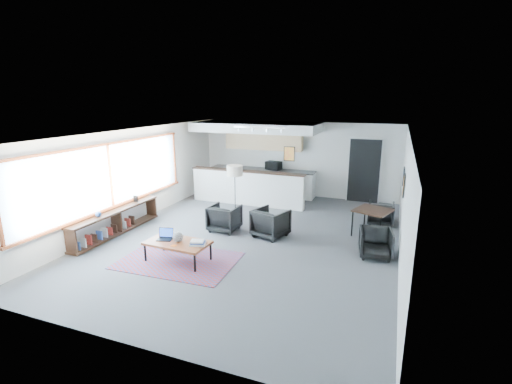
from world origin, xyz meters
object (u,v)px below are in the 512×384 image
(coffee_table, at_px, (178,243))
(microwave, at_px, (274,165))
(book_stack, at_px, (198,243))
(laptop, at_px, (165,236))
(floor_lamp, at_px, (235,173))
(dining_chair_far, at_px, (381,214))
(dining_table, at_px, (373,212))
(armchair_left, at_px, (224,217))
(ceramic_pot, at_px, (178,237))
(armchair_right, at_px, (271,221))
(dining_chair_near, at_px, (376,244))

(coffee_table, xyz_separation_m, microwave, (0.17, 5.99, 0.70))
(coffee_table, relative_size, book_stack, 3.65)
(laptop, xyz_separation_m, floor_lamp, (0.32, 3.01, 0.86))
(dining_chair_far, bearing_deg, book_stack, 47.53)
(book_stack, bearing_deg, floor_lamp, 99.39)
(book_stack, relative_size, dining_table, 0.36)
(coffee_table, distance_m, armchair_left, 2.07)
(laptop, relative_size, ceramic_pot, 1.64)
(ceramic_pot, distance_m, armchair_left, 2.08)
(ceramic_pot, bearing_deg, laptop, 170.38)
(laptop, bearing_deg, armchair_right, 35.54)
(laptop, bearing_deg, microwave, 70.99)
(coffee_table, height_order, armchair_left, armchair_left)
(coffee_table, xyz_separation_m, armchair_right, (1.39, 2.09, -0.01))
(book_stack, relative_size, armchair_right, 0.48)
(ceramic_pot, relative_size, floor_lamp, 0.14)
(laptop, distance_m, floor_lamp, 3.14)
(ceramic_pot, height_order, dining_table, dining_table)
(coffee_table, height_order, dining_table, dining_table)
(ceramic_pot, xyz_separation_m, dining_chair_far, (3.93, 4.03, -0.26))
(armchair_right, bearing_deg, dining_table, -139.81)
(armchair_left, height_order, microwave, microwave)
(dining_chair_far, height_order, microwave, microwave)
(coffee_table, distance_m, armchair_right, 2.51)
(ceramic_pot, height_order, dining_chair_far, ceramic_pot)
(armchair_right, bearing_deg, floor_lamp, -16.61)
(microwave, bearing_deg, coffee_table, -81.69)
(laptop, distance_m, armchair_left, 2.06)
(armchair_left, height_order, dining_chair_far, armchair_left)
(laptop, relative_size, book_stack, 0.97)
(armchair_left, bearing_deg, floor_lamp, -81.16)
(dining_chair_near, distance_m, microwave, 5.74)
(coffee_table, height_order, laptop, laptop)
(laptop, xyz_separation_m, armchair_right, (1.72, 2.03, -0.11))
(laptop, bearing_deg, floor_lamp, 69.84)
(laptop, height_order, dining_chair_far, laptop)
(coffee_table, height_order, armchair_right, armchair_right)
(dining_table, height_order, dining_chair_near, dining_table)
(armchair_right, bearing_deg, laptop, 67.75)
(dining_table, relative_size, microwave, 1.98)
(laptop, height_order, armchair_right, armchair_right)
(ceramic_pot, distance_m, dining_chair_far, 5.63)
(book_stack, bearing_deg, armchair_left, 100.20)
(coffee_table, height_order, book_stack, book_stack)
(book_stack, relative_size, armchair_left, 0.50)
(floor_lamp, relative_size, dining_table, 1.51)
(coffee_table, relative_size, microwave, 2.64)
(ceramic_pot, height_order, armchair_left, armchair_left)
(ceramic_pot, xyz_separation_m, microwave, (0.15, 5.99, 0.55))
(floor_lamp, bearing_deg, ceramic_pot, -89.32)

